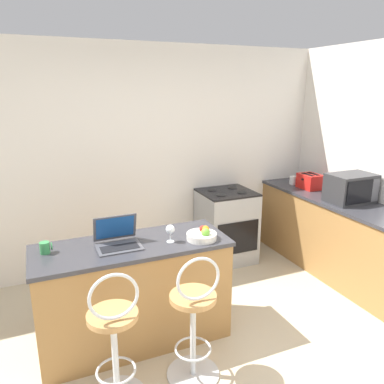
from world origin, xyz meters
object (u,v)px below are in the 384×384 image
laptop (117,238)px  microwave (351,188)px  mug_green (45,248)px  wine_glass_tall (170,230)px  toaster (310,181)px  fruit_bowl (202,235)px  mug_blue (304,179)px  bar_stool_far (194,321)px  mug_white (293,180)px  stove_range (226,226)px  bar_stool_near (115,342)px

laptop → microwave: bearing=4.0°
mug_green → wine_glass_tall: bearing=-9.9°
wine_glass_tall → toaster: bearing=22.8°
laptop → fruit_bowl: size_ratio=1.38×
microwave → fruit_bowl: (-1.94, -0.33, -0.12)m
mug_blue → fruit_bowl: size_ratio=0.38×
mug_blue → fruit_bowl: bearing=-148.9°
bar_stool_far → fruit_bowl: bearing=59.5°
laptop → mug_white: 2.75m
laptop → microwave: size_ratio=0.70×
laptop → stove_range: bearing=34.6°
mug_green → fruit_bowl: size_ratio=0.37×
stove_range → mug_green: size_ratio=9.76×
bar_stool_far → bar_stool_near: bearing=180.0°
toaster → mug_blue: (0.15, 0.28, -0.04)m
wine_glass_tall → mug_blue: wine_glass_tall is taller
microwave → toaster: (-0.02, 0.63, -0.07)m
bar_stool_near → microwave: microwave is taller
wine_glass_tall → bar_stool_far: bearing=-91.3°
laptop → wine_glass_tall: bearing=-13.5°
mug_blue → fruit_bowl: 2.41m
fruit_bowl → bar_stool_far: bearing=-120.5°
bar_stool_far → stove_range: bearing=55.5°
bar_stool_near → mug_green: bearing=117.9°
bar_stool_far → laptop: size_ratio=2.94×
mug_green → microwave: bearing=2.1°
laptop → wine_glass_tall: laptop is taller
bar_stool_near → mug_blue: 3.41m
toaster → stove_range: (-1.02, 0.27, -0.54)m
microwave → toaster: 0.64m
toaster → mug_blue: toaster is taller
bar_stool_far → mug_blue: bearing=36.2°
toaster → bar_stool_near: bearing=-152.7°
bar_stool_near → stove_range: size_ratio=1.13×
laptop → stove_range: 1.97m
bar_stool_near → fruit_bowl: 1.07m
wine_glass_tall → fruit_bowl: size_ratio=0.59×
toaster → fruit_bowl: 2.15m
bar_stool_near → microwave: (2.79, 0.80, 0.57)m
toaster → wine_glass_tall: bearing=-157.2°
microwave → mug_green: (-3.15, -0.11, -0.11)m
laptop → microwave: microwave is taller
toaster → bar_stool_far: bearing=-146.9°
toaster → mug_green: size_ratio=3.04×
stove_range → mug_blue: mug_blue is taller
bar_stool_far → mug_blue: bar_stool_far is taller
mug_white → fruit_bowl: fruit_bowl is taller
laptop → bar_stool_near: bearing=-106.0°
bar_stool_near → mug_green: (-0.36, 0.68, 0.46)m
microwave → mug_green: microwave is taller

